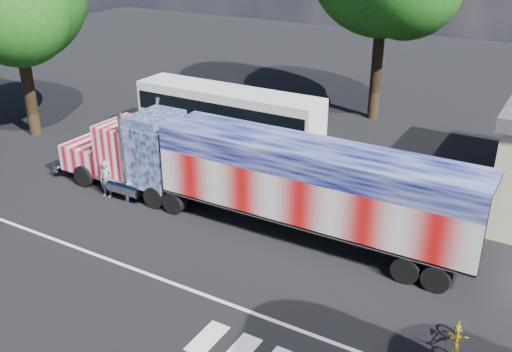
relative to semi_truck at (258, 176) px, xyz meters
The scene contains 6 objects.
ground 3.34m from the semi_truck, 100.31° to the right, with size 100.00×100.00×0.00m, color black.
lane_markings 6.72m from the semi_truck, 78.49° to the right, with size 30.00×2.67×0.01m.
semi_truck is the anchor object (origin of this frame).
coach_bus 9.63m from the semi_truck, 130.51° to the left, with size 11.25×2.62×3.27m.
woman 7.71m from the semi_truck, 169.86° to the right, with size 0.64×0.42×1.76m, color slate.
bicycle 10.10m from the semi_truck, 22.64° to the right, with size 0.60×1.72×0.90m, color gold.
Camera 1 is at (11.26, -16.24, 11.97)m, focal length 40.00 mm.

